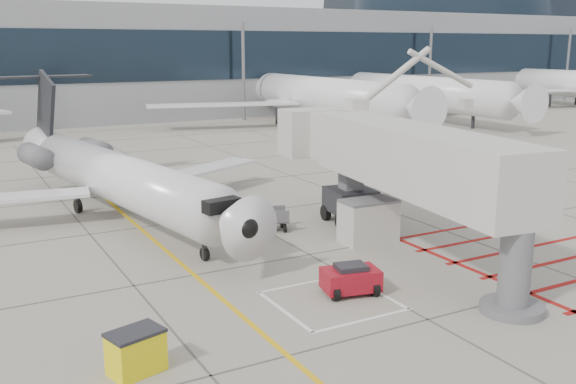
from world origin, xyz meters
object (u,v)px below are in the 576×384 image
jet_bridge (415,172)px  spill_bin (136,351)px  regional_jet (135,157)px  pushback_tug (351,278)px

jet_bridge → spill_bin: 14.71m
regional_jet → jet_bridge: size_ratio=1.47×
regional_jet → pushback_tug: size_ratio=13.50×
pushback_tug → spill_bin: 9.03m
regional_jet → pushback_tug: (4.51, -12.83, -3.11)m
regional_jet → pushback_tug: bearing=-79.9°
jet_bridge → spill_bin: (-13.67, -4.38, -3.21)m
regional_jet → spill_bin: (-4.29, -14.86, -3.08)m
spill_bin → pushback_tug: bearing=-2.6°
regional_jet → spill_bin: bearing=-115.3°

